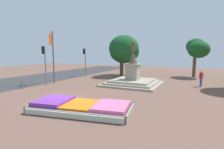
{
  "coord_description": "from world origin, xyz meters",
  "views": [
    {
      "loc": [
        8.63,
        -9.36,
        3.45
      ],
      "look_at": [
        2.35,
        3.47,
        1.7
      ],
      "focal_mm": 28.0,
      "sensor_mm": 36.0,
      "label": 1
    }
  ],
  "objects_px": {
    "traffic_light_mid_block": "(44,58)",
    "banner_pole": "(53,56)",
    "pedestrian_crossing_plaza": "(201,77)",
    "traffic_light_far_corner": "(85,58)",
    "flower_planter": "(80,107)",
    "kerb_bollard_north": "(22,83)",
    "statue_monument": "(133,79)"
  },
  "relations": [
    {
      "from": "statue_monument",
      "to": "pedestrian_crossing_plaza",
      "type": "xyz_separation_m",
      "value": [
        6.72,
        1.88,
        0.35
      ]
    },
    {
      "from": "traffic_light_far_corner",
      "to": "flower_planter",
      "type": "bearing_deg",
      "value": -56.26
    },
    {
      "from": "traffic_light_mid_block",
      "to": "banner_pole",
      "type": "height_order",
      "value": "banner_pole"
    },
    {
      "from": "traffic_light_mid_block",
      "to": "kerb_bollard_north",
      "type": "relative_size",
      "value": 4.18
    },
    {
      "from": "traffic_light_mid_block",
      "to": "pedestrian_crossing_plaza",
      "type": "distance_m",
      "value": 16.46
    },
    {
      "from": "banner_pole",
      "to": "pedestrian_crossing_plaza",
      "type": "xyz_separation_m",
      "value": [
        15.15,
        5.04,
        -2.16
      ]
    },
    {
      "from": "pedestrian_crossing_plaza",
      "to": "traffic_light_mid_block",
      "type": "bearing_deg",
      "value": -156.98
    },
    {
      "from": "pedestrian_crossing_plaza",
      "to": "flower_planter",
      "type": "bearing_deg",
      "value": -119.27
    },
    {
      "from": "traffic_light_far_corner",
      "to": "pedestrian_crossing_plaza",
      "type": "distance_m",
      "value": 15.54
    },
    {
      "from": "traffic_light_mid_block",
      "to": "banner_pole",
      "type": "xyz_separation_m",
      "value": [
        -0.1,
        1.35,
        0.28
      ]
    },
    {
      "from": "statue_monument",
      "to": "traffic_light_mid_block",
      "type": "bearing_deg",
      "value": -151.51
    },
    {
      "from": "flower_planter",
      "to": "statue_monument",
      "type": "xyz_separation_m",
      "value": [
        -0.16,
        9.83,
        0.4
      ]
    },
    {
      "from": "traffic_light_mid_block",
      "to": "flower_planter",
      "type": "bearing_deg",
      "value": -32.08
    },
    {
      "from": "kerb_bollard_north",
      "to": "traffic_light_mid_block",
      "type": "bearing_deg",
      "value": 76.08
    },
    {
      "from": "flower_planter",
      "to": "statue_monument",
      "type": "relative_size",
      "value": 1.09
    },
    {
      "from": "traffic_light_mid_block",
      "to": "kerb_bollard_north",
      "type": "distance_m",
      "value": 3.38
    },
    {
      "from": "statue_monument",
      "to": "traffic_light_mid_block",
      "type": "height_order",
      "value": "statue_monument"
    },
    {
      "from": "statue_monument",
      "to": "kerb_bollard_north",
      "type": "relative_size",
      "value": 5.85
    },
    {
      "from": "traffic_light_mid_block",
      "to": "pedestrian_crossing_plaza",
      "type": "bearing_deg",
      "value": 23.02
    },
    {
      "from": "flower_planter",
      "to": "traffic_light_mid_block",
      "type": "height_order",
      "value": "traffic_light_mid_block"
    },
    {
      "from": "traffic_light_far_corner",
      "to": "banner_pole",
      "type": "distance_m",
      "value": 6.52
    },
    {
      "from": "flower_planter",
      "to": "traffic_light_far_corner",
      "type": "relative_size",
      "value": 1.55
    },
    {
      "from": "traffic_light_far_corner",
      "to": "kerb_bollard_north",
      "type": "relative_size",
      "value": 4.11
    },
    {
      "from": "traffic_light_mid_block",
      "to": "pedestrian_crossing_plaza",
      "type": "relative_size",
      "value": 2.41
    },
    {
      "from": "kerb_bollard_north",
      "to": "traffic_light_far_corner",
      "type": "bearing_deg",
      "value": 88.56
    },
    {
      "from": "banner_pole",
      "to": "kerb_bollard_north",
      "type": "relative_size",
      "value": 5.93
    },
    {
      "from": "traffic_light_mid_block",
      "to": "kerb_bollard_north",
      "type": "xyz_separation_m",
      "value": [
        -0.58,
        -2.33,
        -2.37
      ]
    },
    {
      "from": "traffic_light_far_corner",
      "to": "pedestrian_crossing_plaza",
      "type": "bearing_deg",
      "value": -5.46
    },
    {
      "from": "traffic_light_mid_block",
      "to": "banner_pole",
      "type": "distance_m",
      "value": 1.38
    },
    {
      "from": "flower_planter",
      "to": "traffic_light_far_corner",
      "type": "height_order",
      "value": "traffic_light_far_corner"
    },
    {
      "from": "statue_monument",
      "to": "traffic_light_far_corner",
      "type": "xyz_separation_m",
      "value": [
        -8.65,
        3.35,
        2.14
      ]
    },
    {
      "from": "flower_planter",
      "to": "kerb_bollard_north",
      "type": "xyz_separation_m",
      "value": [
        -9.06,
        2.98,
        0.27
      ]
    }
  ]
}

